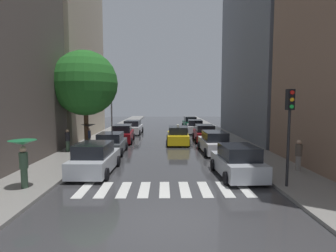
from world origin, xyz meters
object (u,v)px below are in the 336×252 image
at_px(parked_car_left_third, 123,134).
at_px(lamp_post_left, 111,102).
at_px(parked_car_right_second, 214,143).
at_px(traffic_light_right_corner, 290,116).
at_px(street_tree_left, 85,83).
at_px(parked_car_left_fourth, 133,128).
at_px(taxi_midroad, 178,136).
at_px(parked_car_left_second, 111,144).
at_px(parked_car_right_fourth, 195,127).
at_px(pedestrian_foreground, 68,140).
at_px(parked_car_right_nearest, 238,162).
at_px(parked_car_right_third, 204,133).
at_px(pedestrian_far_side, 23,152).
at_px(pedestrian_near_tree, 88,130).
at_px(parked_car_left_nearest, 95,159).
at_px(parked_car_right_fifth, 190,123).
at_px(pedestrian_by_kerb, 299,154).

relative_size(parked_car_left_third, lamp_post_left, 0.76).
bearing_deg(parked_car_right_second, traffic_light_right_corner, -170.17).
bearing_deg(street_tree_left, parked_car_left_fourth, 76.30).
bearing_deg(taxi_midroad, parked_car_left_second, 131.64).
relative_size(parked_car_left_third, street_tree_left, 0.62).
relative_size(parked_car_left_second, parked_car_right_fourth, 0.86).
bearing_deg(lamp_post_left, parked_car_right_second, -41.79).
bearing_deg(lamp_post_left, taxi_midroad, -30.67).
bearing_deg(pedestrian_foreground, parked_car_right_nearest, -71.52).
bearing_deg(traffic_light_right_corner, lamp_post_left, 123.03).
height_order(parked_car_right_fourth, street_tree_left, street_tree_left).
bearing_deg(parked_car_right_fourth, parked_car_right_third, -175.76).
height_order(parked_car_right_nearest, parked_car_right_second, parked_car_right_nearest).
distance_m(taxi_midroad, pedestrian_far_side, 14.91).
relative_size(parked_car_right_fourth, taxi_midroad, 1.03).
relative_size(parked_car_left_third, parked_car_right_second, 1.01).
xyz_separation_m(parked_car_right_nearest, pedestrian_far_side, (-9.92, -2.06, 0.96)).
distance_m(pedestrian_far_side, lamp_post_left, 17.09).
height_order(parked_car_left_third, pedestrian_foreground, pedestrian_foreground).
distance_m(parked_car_right_nearest, parked_car_right_third, 12.53).
relative_size(parked_car_right_third, traffic_light_right_corner, 1.03).
xyz_separation_m(taxi_midroad, pedestrian_near_tree, (-7.42, -2.64, 0.83)).
distance_m(parked_car_left_second, lamp_post_left, 9.17).
bearing_deg(lamp_post_left, parked_car_left_nearest, -82.84).
relative_size(parked_car_right_fifth, pedestrian_by_kerb, 2.43).
distance_m(parked_car_right_fifth, pedestrian_by_kerb, 24.44).
bearing_deg(parked_car_right_second, parked_car_left_third, 53.83).
bearing_deg(pedestrian_by_kerb, parked_car_right_fourth, -20.08).
xyz_separation_m(parked_car_left_second, parked_car_right_fourth, (7.77, 12.72, 0.03)).
bearing_deg(parked_car_right_second, parked_car_left_second, 89.94).
xyz_separation_m(parked_car_right_fifth, pedestrian_foreground, (-10.98, -18.40, 0.24)).
relative_size(pedestrian_by_kerb, lamp_post_left, 0.27).
bearing_deg(parked_car_left_nearest, parked_car_left_second, 3.75).
bearing_deg(parked_car_right_nearest, parked_car_right_third, -3.29).
xyz_separation_m(parked_car_right_second, parked_car_right_fifth, (-0.07, 18.36, 0.02)).
distance_m(pedestrian_near_tree, street_tree_left, 3.76).
xyz_separation_m(parked_car_right_nearest, street_tree_left, (-10.10, 8.14, 4.57)).
bearing_deg(parked_car_left_third, pedestrian_by_kerb, -137.42).
bearing_deg(pedestrian_foreground, traffic_light_right_corner, -74.94).
distance_m(taxi_midroad, lamp_post_left, 8.47).
relative_size(taxi_midroad, pedestrian_foreground, 2.72).
bearing_deg(street_tree_left, parked_car_right_second, -9.01).
bearing_deg(taxi_midroad, parked_car_right_nearest, -165.58).
relative_size(taxi_midroad, traffic_light_right_corner, 1.07).
distance_m(parked_car_left_fourth, traffic_light_right_corner, 22.73).
relative_size(parked_car_left_third, parked_car_right_fourth, 1.02).
relative_size(parked_car_left_fourth, parked_car_right_nearest, 1.12).
xyz_separation_m(pedestrian_near_tree, street_tree_left, (-0.14, -0.07, 3.75)).
height_order(pedestrian_far_side, street_tree_left, street_tree_left).
bearing_deg(parked_car_left_second, parked_car_right_third, -52.97).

